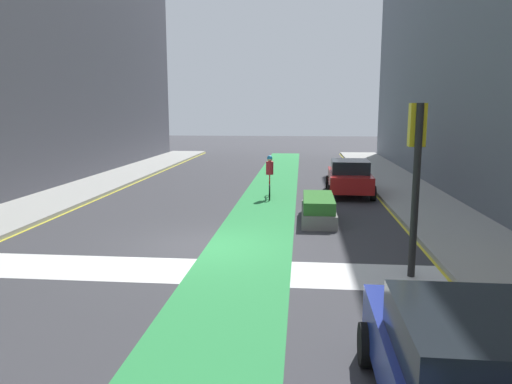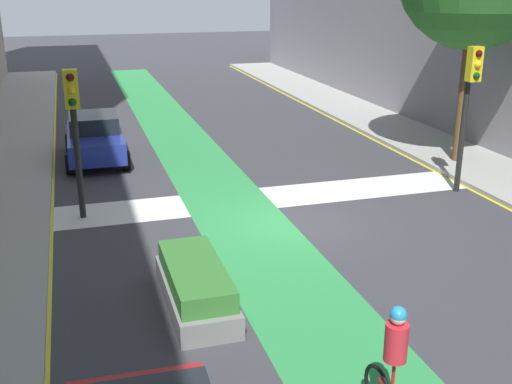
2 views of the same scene
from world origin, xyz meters
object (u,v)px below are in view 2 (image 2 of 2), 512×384
object	(u,v)px
traffic_signal_near_right	(74,116)
median_planter	(196,286)
traffic_signal_near_left	(469,92)
car_blue_right_near	(95,137)
cyclist_in_lane	(397,367)

from	to	relation	value
traffic_signal_near_right	median_planter	size ratio (longest dim) A/B	1.31
traffic_signal_near_left	traffic_signal_near_right	bearing A→B (deg)	-4.95
traffic_signal_near_right	car_blue_right_near	distance (m)	6.04
car_blue_right_near	median_planter	distance (m)	11.12
traffic_signal_near_left	cyclist_in_lane	size ratio (longest dim) A/B	2.27
traffic_signal_near_left	cyclist_in_lane	bearing A→B (deg)	51.70
cyclist_in_lane	car_blue_right_near	bearing A→B (deg)	-77.97
cyclist_in_lane	median_planter	distance (m)	4.65
traffic_signal_near_right	traffic_signal_near_left	xyz separation A→B (m)	(-10.67, 0.93, 0.22)
traffic_signal_near_right	car_blue_right_near	size ratio (longest dim) A/B	0.92
traffic_signal_near_right	car_blue_right_near	world-z (taller)	traffic_signal_near_right
traffic_signal_near_left	car_blue_right_near	bearing A→B (deg)	-33.36
car_blue_right_near	cyclist_in_lane	distance (m)	15.55
car_blue_right_near	median_planter	bearing A→B (deg)	96.67
traffic_signal_near_left	median_planter	distance (m)	10.13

